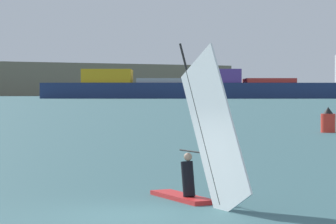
# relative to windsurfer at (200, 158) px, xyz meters

# --- Properties ---
(ground_plane) EXTENTS (4000.00, 4000.00, 0.00)m
(ground_plane) POSITION_rel_windsurfer_xyz_m (-2.03, -1.65, -1.17)
(ground_plane) COLOR #386066
(windsurfer) EXTENTS (1.68, 4.63, 4.46)m
(windsurfer) POSITION_rel_windsurfer_xyz_m (0.00, 0.00, 0.00)
(windsurfer) COLOR red
(windsurfer) RESTS_ON ground_plane
(cargo_ship) EXTENTS (202.16, 66.91, 31.52)m
(cargo_ship) POSITION_rel_windsurfer_xyz_m (103.03, 417.85, 5.73)
(cargo_ship) COLOR navy
(cargo_ship) RESTS_ON ground_plane
(distant_headland) EXTENTS (918.30, 470.47, 38.53)m
(distant_headland) POSITION_rel_windsurfer_xyz_m (197.74, 1050.38, 18.09)
(distant_headland) COLOR #756B56
(distant_headland) RESTS_ON ground_plane
(channel_buoy) EXTENTS (1.05, 1.05, 1.86)m
(channel_buoy) POSITION_rel_windsurfer_xyz_m (17.15, 34.19, -0.35)
(channel_buoy) COLOR red
(channel_buoy) RESTS_ON ground_plane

